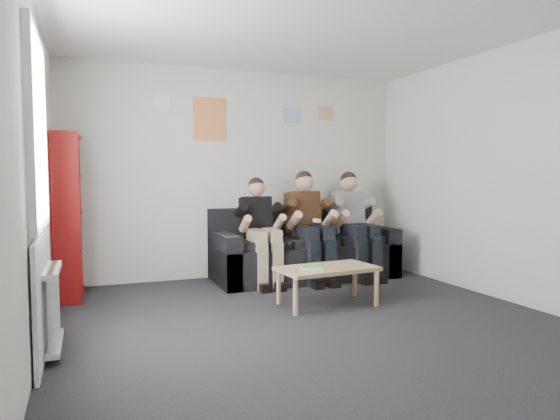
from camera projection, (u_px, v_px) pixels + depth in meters
name	position (u px, v px, depth m)	size (l,w,h in m)	color
room_shell	(324.00, 174.00, 4.26)	(5.00, 5.00, 5.00)	black
sofa	(303.00, 253.00, 6.51)	(2.34, 0.96, 0.90)	black
bookshelf	(68.00, 216.00, 5.43)	(0.27, 0.80, 1.78)	maroon
coffee_table	(327.00, 271.00, 5.11)	(1.00, 0.55, 0.40)	tan
game_cases	(312.00, 267.00, 5.01)	(0.23, 0.19, 0.03)	white
person_left	(261.00, 231.00, 6.06)	(0.38, 0.81, 1.31)	black
person_middle	(310.00, 226.00, 6.28)	(0.42, 0.90, 1.39)	#4C2D19
person_right	(355.00, 224.00, 6.52)	(0.42, 0.89, 1.38)	white
radiator	(54.00, 307.00, 3.74)	(0.10, 0.64, 0.60)	silver
window	(40.00, 217.00, 3.66)	(0.05, 1.30, 2.36)	white
poster_large	(210.00, 119.00, 6.38)	(0.42, 0.01, 0.55)	#E5BC50
poster_blue	(293.00, 115.00, 6.79)	(0.25, 0.01, 0.20)	#4586EC
poster_pink	(326.00, 113.00, 6.97)	(0.22, 0.01, 0.18)	#B93993
poster_sign	(162.00, 101.00, 6.15)	(0.20, 0.01, 0.14)	white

